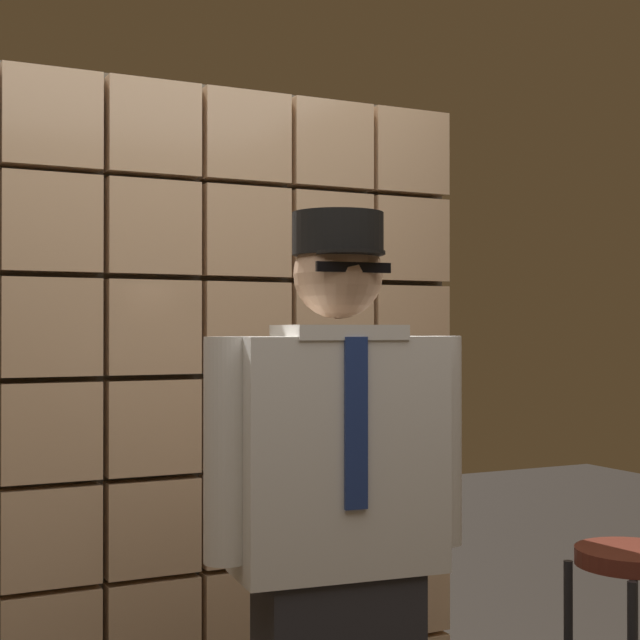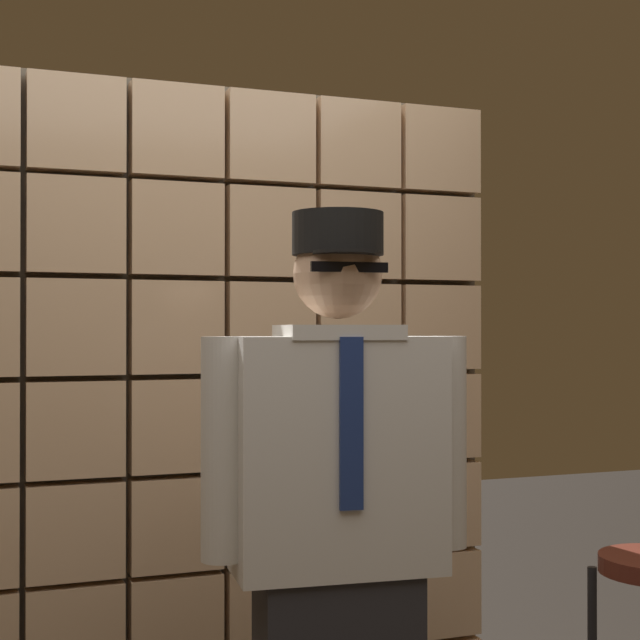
% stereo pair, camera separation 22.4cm
% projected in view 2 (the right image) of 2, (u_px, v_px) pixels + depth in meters
% --- Properties ---
extents(glass_block_wall, '(2.23, 0.10, 2.23)m').
position_uv_depth(glass_block_wall, '(175.00, 425.00, 3.07)').
color(glass_block_wall, '#E0B78C').
rests_on(glass_block_wall, ground).
extents(standing_person, '(0.68, 0.31, 1.69)m').
position_uv_depth(standing_person, '(338.00, 544.00, 2.32)').
color(standing_person, '#28282D').
rests_on(standing_person, ground).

